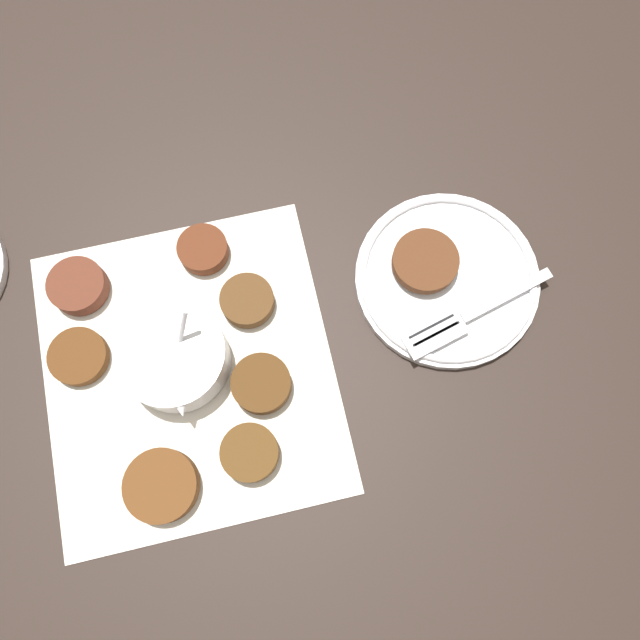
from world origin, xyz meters
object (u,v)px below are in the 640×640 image
sauce_bowl (175,358)px  fork (463,318)px  serving_plate (447,278)px  fritter_on_plate (425,261)px

sauce_bowl → fork: sauce_bowl is taller
serving_plate → sauce_bowl: bearing=-86.3°
sauce_bowl → fork: (0.03, 0.31, -0.01)m
sauce_bowl → serving_plate: size_ratio=0.60×
sauce_bowl → serving_plate: bearing=93.7°
fritter_on_plate → fork: 0.07m
sauce_bowl → fritter_on_plate: size_ratio=1.68×
serving_plate → fork: fork is taller
fritter_on_plate → fork: bearing=17.3°
serving_plate → fritter_on_plate: (-0.02, -0.02, 0.02)m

